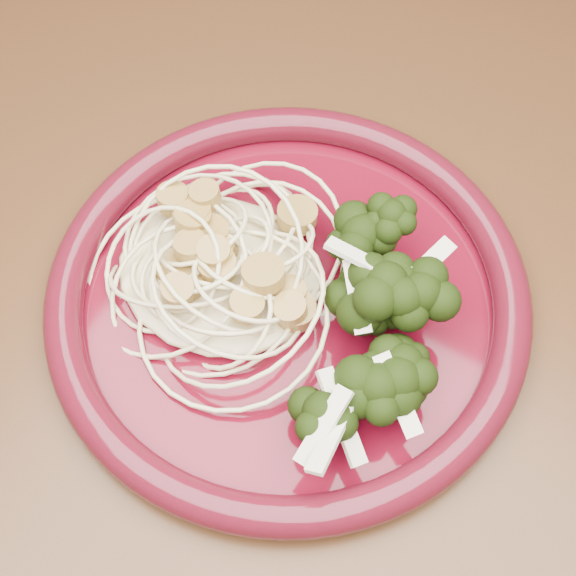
# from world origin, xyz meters

# --- Properties ---
(dining_table) EXTENTS (1.20, 0.80, 0.75)m
(dining_table) POSITION_xyz_m (0.00, 0.00, 0.65)
(dining_table) COLOR #472814
(dining_table) RESTS_ON ground
(dinner_plate) EXTENTS (0.35, 0.35, 0.03)m
(dinner_plate) POSITION_xyz_m (0.02, -0.06, 0.76)
(dinner_plate) COLOR #500714
(dinner_plate) RESTS_ON dining_table
(spaghetti_pile) EXTENTS (0.15, 0.14, 0.03)m
(spaghetti_pile) POSITION_xyz_m (-0.03, -0.07, 0.77)
(spaghetti_pile) COLOR beige
(spaghetti_pile) RESTS_ON dinner_plate
(scallop_cluster) EXTENTS (0.15, 0.15, 0.04)m
(scallop_cluster) POSITION_xyz_m (-0.03, -0.07, 0.81)
(scallop_cluster) COLOR #A88642
(scallop_cluster) RESTS_ON spaghetti_pile
(broccoli_pile) EXTENTS (0.12, 0.17, 0.06)m
(broccoli_pile) POSITION_xyz_m (0.08, -0.05, 0.78)
(broccoli_pile) COLOR black
(broccoli_pile) RESTS_ON dinner_plate
(onion_garnish) EXTENTS (0.08, 0.11, 0.05)m
(onion_garnish) POSITION_xyz_m (0.08, -0.05, 0.82)
(onion_garnish) COLOR beige
(onion_garnish) RESTS_ON broccoli_pile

